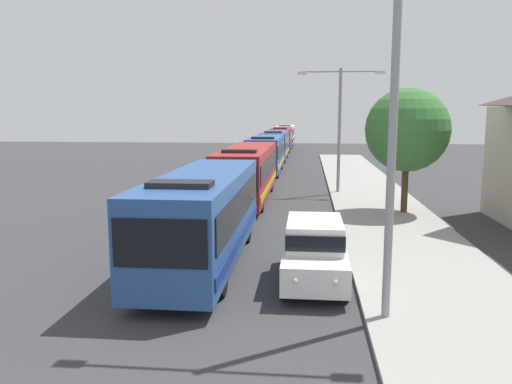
{
  "coord_description": "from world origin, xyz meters",
  "views": [
    {
      "loc": [
        2.14,
        -6.07,
        5.06
      ],
      "look_at": [
        0.1,
        14.26,
        1.88
      ],
      "focal_mm": 35.89,
      "sensor_mm": 36.0,
      "label": 1
    }
  ],
  "objects_px": {
    "bus_second_in_line": "(248,171)",
    "bus_fourth_in_line": "(275,144)",
    "white_suv": "(314,249)",
    "bus_rear": "(281,138)",
    "streetlamp_mid": "(340,117)",
    "bus_lead": "(204,214)",
    "roadside_tree": "(407,130)",
    "streetlamp_near": "(394,90)",
    "bus_tail_end": "(286,134)",
    "bus_middle": "(266,153)"
  },
  "relations": [
    {
      "from": "bus_lead",
      "to": "streetlamp_mid",
      "type": "bearing_deg",
      "value": 70.76
    },
    {
      "from": "bus_second_in_line",
      "to": "roadside_tree",
      "type": "height_order",
      "value": "roadside_tree"
    },
    {
      "from": "white_suv",
      "to": "roadside_tree",
      "type": "bearing_deg",
      "value": 67.0
    },
    {
      "from": "bus_second_in_line",
      "to": "bus_rear",
      "type": "relative_size",
      "value": 1.03
    },
    {
      "from": "bus_second_in_line",
      "to": "white_suv",
      "type": "distance_m",
      "value": 15.02
    },
    {
      "from": "bus_fourth_in_line",
      "to": "streetlamp_near",
      "type": "distance_m",
      "value": 43.52
    },
    {
      "from": "bus_lead",
      "to": "bus_tail_end",
      "type": "bearing_deg",
      "value": 90.0
    },
    {
      "from": "bus_fourth_in_line",
      "to": "roadside_tree",
      "type": "height_order",
      "value": "roadside_tree"
    },
    {
      "from": "white_suv",
      "to": "bus_second_in_line",
      "type": "bearing_deg",
      "value": 104.27
    },
    {
      "from": "bus_tail_end",
      "to": "white_suv",
      "type": "relative_size",
      "value": 2.5
    },
    {
      "from": "bus_fourth_in_line",
      "to": "bus_tail_end",
      "type": "relative_size",
      "value": 1.0
    },
    {
      "from": "bus_lead",
      "to": "white_suv",
      "type": "xyz_separation_m",
      "value": [
        3.7,
        -1.74,
        -0.66
      ]
    },
    {
      "from": "bus_second_in_line",
      "to": "bus_fourth_in_line",
      "type": "relative_size",
      "value": 1.09
    },
    {
      "from": "streetlamp_mid",
      "to": "roadside_tree",
      "type": "relative_size",
      "value": 1.24
    },
    {
      "from": "bus_second_in_line",
      "to": "streetlamp_near",
      "type": "distance_m",
      "value": 18.58
    },
    {
      "from": "bus_lead",
      "to": "bus_rear",
      "type": "distance_m",
      "value": 51.63
    },
    {
      "from": "bus_lead",
      "to": "bus_middle",
      "type": "distance_m",
      "value": 26.22
    },
    {
      "from": "bus_second_in_line",
      "to": "streetlamp_near",
      "type": "xyz_separation_m",
      "value": [
        5.4,
        -17.35,
        3.89
      ]
    },
    {
      "from": "bus_fourth_in_line",
      "to": "bus_second_in_line",
      "type": "bearing_deg",
      "value": -90.0
    },
    {
      "from": "bus_middle",
      "to": "roadside_tree",
      "type": "relative_size",
      "value": 1.78
    },
    {
      "from": "bus_second_in_line",
      "to": "streetlamp_mid",
      "type": "distance_m",
      "value": 6.78
    },
    {
      "from": "bus_rear",
      "to": "streetlamp_mid",
      "type": "distance_m",
      "value": 36.69
    },
    {
      "from": "bus_second_in_line",
      "to": "white_suv",
      "type": "relative_size",
      "value": 2.71
    },
    {
      "from": "roadside_tree",
      "to": "streetlamp_near",
      "type": "bearing_deg",
      "value": -101.99
    },
    {
      "from": "bus_middle",
      "to": "streetlamp_mid",
      "type": "relative_size",
      "value": 1.43
    },
    {
      "from": "bus_second_in_line",
      "to": "bus_middle",
      "type": "xyz_separation_m",
      "value": [
        -0.0,
        13.41,
        -0.0
      ]
    },
    {
      "from": "bus_rear",
      "to": "white_suv",
      "type": "bearing_deg",
      "value": -86.04
    },
    {
      "from": "streetlamp_mid",
      "to": "bus_middle",
      "type": "bearing_deg",
      "value": 116.66
    },
    {
      "from": "bus_middle",
      "to": "bus_rear",
      "type": "height_order",
      "value": "same"
    },
    {
      "from": "bus_middle",
      "to": "streetlamp_near",
      "type": "relative_size",
      "value": 1.22
    },
    {
      "from": "bus_tail_end",
      "to": "streetlamp_near",
      "type": "xyz_separation_m",
      "value": [
        5.4,
        -68.92,
        3.89
      ]
    },
    {
      "from": "bus_second_in_line",
      "to": "bus_rear",
      "type": "xyz_separation_m",
      "value": [
        -0.0,
        38.83,
        -0.0
      ]
    },
    {
      "from": "bus_middle",
      "to": "roadside_tree",
      "type": "bearing_deg",
      "value": -64.19
    },
    {
      "from": "bus_middle",
      "to": "streetlamp_near",
      "type": "distance_m",
      "value": 31.47
    },
    {
      "from": "bus_fourth_in_line",
      "to": "bus_tail_end",
      "type": "distance_m",
      "value": 25.91
    },
    {
      "from": "bus_fourth_in_line",
      "to": "bus_tail_end",
      "type": "bearing_deg",
      "value": 90.0
    },
    {
      "from": "roadside_tree",
      "to": "bus_second_in_line",
      "type": "bearing_deg",
      "value": 155.8
    },
    {
      "from": "bus_second_in_line",
      "to": "bus_fourth_in_line",
      "type": "distance_m",
      "value": 25.66
    },
    {
      "from": "bus_second_in_line",
      "to": "bus_fourth_in_line",
      "type": "xyz_separation_m",
      "value": [
        -0.0,
        25.66,
        -0.0
      ]
    },
    {
      "from": "bus_second_in_line",
      "to": "bus_rear",
      "type": "height_order",
      "value": "same"
    },
    {
      "from": "bus_fourth_in_line",
      "to": "streetlamp_mid",
      "type": "bearing_deg",
      "value": -76.79
    },
    {
      "from": "bus_lead",
      "to": "bus_second_in_line",
      "type": "bearing_deg",
      "value": 90.0
    },
    {
      "from": "bus_tail_end",
      "to": "streetlamp_near",
      "type": "height_order",
      "value": "streetlamp_near"
    },
    {
      "from": "bus_middle",
      "to": "roadside_tree",
      "type": "distance_m",
      "value": 19.21
    },
    {
      "from": "bus_tail_end",
      "to": "roadside_tree",
      "type": "distance_m",
      "value": 55.98
    },
    {
      "from": "bus_lead",
      "to": "bus_tail_end",
      "type": "xyz_separation_m",
      "value": [
        0.0,
        64.38,
        0.0
      ]
    },
    {
      "from": "bus_lead",
      "to": "roadside_tree",
      "type": "xyz_separation_m",
      "value": [
        8.29,
        9.08,
        2.53
      ]
    },
    {
      "from": "bus_rear",
      "to": "streetlamp_mid",
      "type": "relative_size",
      "value": 1.57
    },
    {
      "from": "white_suv",
      "to": "bus_rear",
      "type": "bearing_deg",
      "value": 93.96
    },
    {
      "from": "streetlamp_near",
      "to": "bus_fourth_in_line",
      "type": "bearing_deg",
      "value": 97.15
    }
  ]
}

